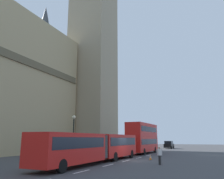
{
  "coord_description": "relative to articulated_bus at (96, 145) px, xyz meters",
  "views": [
    {
      "loc": [
        -25.36,
        -9.59,
        2.45
      ],
      "look_at": [
        0.73,
        2.47,
        8.7
      ],
      "focal_mm": 36.2,
      "sensor_mm": 36.0,
      "label": 1
    }
  ],
  "objects": [
    {
      "name": "articulated_bus",
      "position": [
        0.0,
        0.0,
        0.0
      ],
      "size": [
        17.83,
        2.54,
        2.9
      ],
      "color": "red",
      "rests_on": "ground_plane"
    },
    {
      "name": "lane_centre_marking",
      "position": [
        1.02,
        -1.99,
        -1.74
      ],
      "size": [
        25.2,
        0.16,
        0.01
      ],
      "color": "silver",
      "rests_on": "ground_plane"
    },
    {
      "name": "pedestrian_near_cones",
      "position": [
        1.09,
        -6.31,
        -0.83
      ],
      "size": [
        0.46,
        0.45,
        1.69
      ],
      "color": "#333333",
      "rests_on": "ground_plane"
    },
    {
      "name": "sedan_lead",
      "position": [
        37.27,
        -0.22,
        -0.83
      ],
      "size": [
        4.4,
        1.86,
        1.85
      ],
      "color": "black",
      "rests_on": "ground_plane"
    },
    {
      "name": "street_lamp",
      "position": [
        2.34,
        4.51,
        1.31
      ],
      "size": [
        0.44,
        0.44,
        5.27
      ],
      "color": "black",
      "rests_on": "ground_plane"
    },
    {
      "name": "traffic_cone_middle",
      "position": [
        11.34,
        -3.95,
        -1.46
      ],
      "size": [
        0.36,
        0.36,
        0.58
      ],
      "color": "black",
      "rests_on": "ground_plane"
    },
    {
      "name": "traffic_cone_west",
      "position": [
        5.57,
        -4.16,
        -1.46
      ],
      "size": [
        0.36,
        0.36,
        0.58
      ],
      "color": "black",
      "rests_on": "ground_plane"
    },
    {
      "name": "double_decker_bus",
      "position": [
        16.2,
        0.0,
        0.96
      ],
      "size": [
        10.35,
        2.54,
        4.9
      ],
      "color": "red",
      "rests_on": "ground_plane"
    },
    {
      "name": "ground_plane",
      "position": [
        4.15,
        -1.99,
        -1.75
      ],
      "size": [
        160.0,
        160.0,
        0.0
      ],
      "primitive_type": "plane",
      "color": "#424244"
    }
  ]
}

